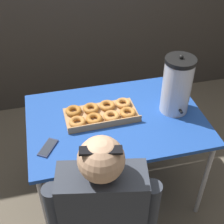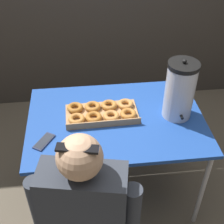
{
  "view_description": "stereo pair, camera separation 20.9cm",
  "coord_description": "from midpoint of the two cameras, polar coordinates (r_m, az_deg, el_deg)",
  "views": [
    {
      "loc": [
        -0.41,
        -1.58,
        2.14
      ],
      "look_at": [
        -0.03,
        0.0,
        0.82
      ],
      "focal_mm": 50.0,
      "sensor_mm": 36.0,
      "label": 1
    },
    {
      "loc": [
        -0.21,
        -1.61,
        2.14
      ],
      "look_at": [
        -0.03,
        0.0,
        0.82
      ],
      "focal_mm": 50.0,
      "sensor_mm": 36.0,
      "label": 2
    }
  ],
  "objects": [
    {
      "name": "folding_table",
      "position": [
        2.16,
        -2.05,
        -2.27
      ],
      "size": [
        1.2,
        0.83,
        0.76
      ],
      "color": "#1E479E",
      "rests_on": "ground"
    },
    {
      "name": "coffee_urn",
      "position": [
        2.11,
        9.04,
        4.72
      ],
      "size": [
        0.2,
        0.23,
        0.43
      ],
      "color": "silver",
      "rests_on": "folding_table"
    },
    {
      "name": "donut_box",
      "position": [
        2.14,
        -4.8,
        -0.37
      ],
      "size": [
        0.51,
        0.27,
        0.05
      ],
      "rotation": [
        0.0,
        0.0,
        0.02
      ],
      "color": "tan",
      "rests_on": "folding_table"
    },
    {
      "name": "cell_phone",
      "position": [
        1.98,
        -14.64,
        -6.46
      ],
      "size": [
        0.14,
        0.17,
        0.01
      ],
      "rotation": [
        0.0,
        0.0,
        -0.57
      ],
      "color": "#2D334C",
      "rests_on": "folding_table"
    },
    {
      "name": "ground_plane",
      "position": [
        2.68,
        -1.7,
        -13.65
      ],
      "size": [
        12.0,
        12.0,
        0.0
      ],
      "primitive_type": "plane",
      "color": "brown"
    }
  ]
}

